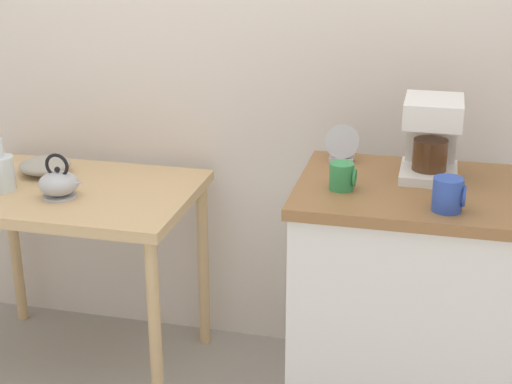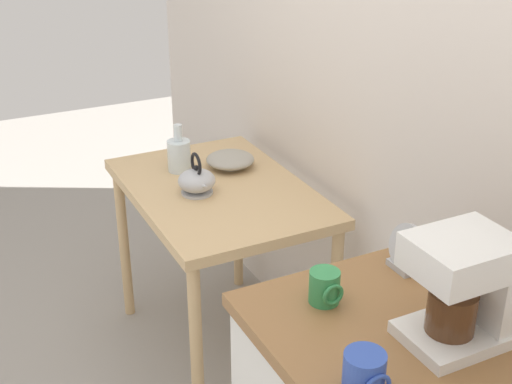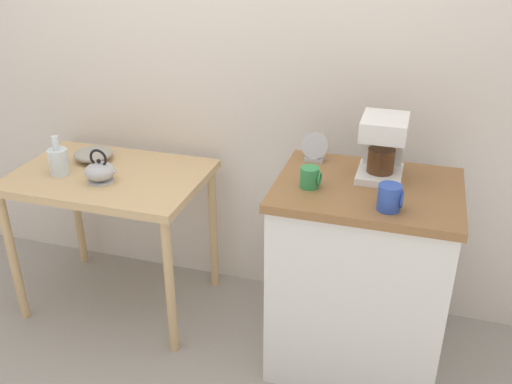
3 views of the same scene
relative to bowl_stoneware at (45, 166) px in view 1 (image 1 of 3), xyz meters
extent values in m
cube|color=tan|center=(0.15, -0.12, -0.05)|extent=(0.92, 0.63, 0.04)
cylinder|color=tan|center=(0.58, -0.40, -0.43)|extent=(0.04, 0.04, 0.71)
cylinder|color=tan|center=(-0.27, 0.15, -0.43)|extent=(0.04, 0.04, 0.71)
cylinder|color=tan|center=(0.58, 0.15, -0.43)|extent=(0.04, 0.04, 0.71)
cube|color=white|center=(1.40, -0.20, -0.36)|extent=(0.71, 0.55, 0.86)
cube|color=olive|center=(1.40, -0.20, 0.09)|extent=(0.74, 0.58, 0.04)
cylinder|color=#9E998C|center=(0.00, 0.00, -0.03)|extent=(0.09, 0.09, 0.01)
ellipsoid|color=#9E998C|center=(0.00, 0.00, 0.00)|extent=(0.19, 0.19, 0.05)
cylinder|color=#B2B5BA|center=(0.17, -0.21, -0.03)|extent=(0.12, 0.12, 0.01)
ellipsoid|color=#B2B5BA|center=(0.17, -0.21, 0.02)|extent=(0.14, 0.14, 0.08)
cone|color=#B2B5BA|center=(0.23, -0.21, 0.02)|extent=(0.07, 0.03, 0.05)
sphere|color=black|center=(0.17, -0.21, 0.07)|extent=(0.02, 0.02, 0.02)
torus|color=black|center=(0.17, -0.21, 0.08)|extent=(0.09, 0.01, 0.09)
cylinder|color=silver|center=(-0.06, -0.19, 0.03)|extent=(0.09, 0.09, 0.13)
cube|color=white|center=(1.43, -0.11, 0.12)|extent=(0.18, 0.22, 0.03)
cube|color=white|center=(1.43, -0.02, 0.24)|extent=(0.16, 0.05, 0.26)
cube|color=white|center=(1.43, -0.11, 0.33)|extent=(0.18, 0.22, 0.08)
cylinder|color=#4C2D19|center=(1.43, -0.12, 0.19)|extent=(0.11, 0.11, 0.10)
cylinder|color=#338C4C|center=(1.17, -0.28, 0.15)|extent=(0.08, 0.08, 0.08)
torus|color=#338C4C|center=(1.21, -0.28, 0.15)|extent=(0.01, 0.06, 0.06)
cylinder|color=#2D4CAD|center=(1.49, -0.39, 0.16)|extent=(0.09, 0.09, 0.10)
torus|color=#2D4CAD|center=(1.53, -0.39, 0.16)|extent=(0.01, 0.07, 0.07)
cube|color=#B2B5BA|center=(1.14, -0.01, 0.12)|extent=(0.08, 0.06, 0.02)
cylinder|color=#B2B5BA|center=(1.14, -0.01, 0.18)|extent=(0.12, 0.05, 0.12)
cylinder|color=black|center=(1.14, -0.01, 0.18)|extent=(0.10, 0.04, 0.10)
camera|label=1|loc=(1.44, -2.53, 0.95)|focal=54.39mm
camera|label=2|loc=(2.38, -1.07, 1.08)|focal=49.08mm
camera|label=3|loc=(1.55, -2.27, 1.08)|focal=39.28mm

